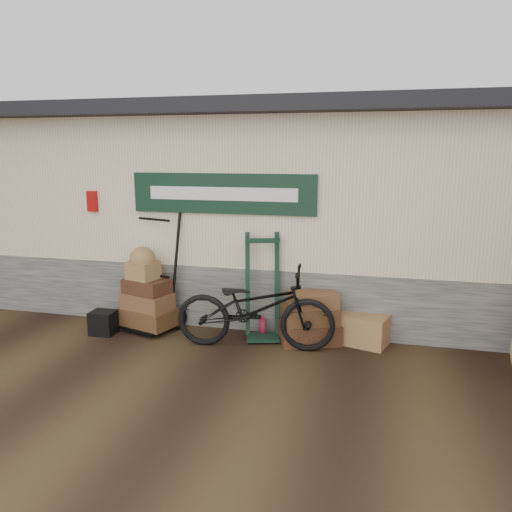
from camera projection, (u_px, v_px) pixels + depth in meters
The scene contains 8 objects.
ground at pixel (224, 357), 6.23m from camera, with size 80.00×80.00×0.00m, color black.
station_building at pixel (271, 205), 8.50m from camera, with size 14.40×4.10×3.20m.
porter_trolley at pixel (156, 266), 7.14m from camera, with size 0.90×0.68×1.81m, color black, non-canonical shape.
green_barrow at pixel (263, 287), 6.75m from camera, with size 0.52×0.44×1.45m, color black, non-canonical shape.
suitcase_stack at pixel (310, 317), 6.65m from camera, with size 0.79×0.49×0.70m, color #341C10, non-canonical shape.
wicker_hamper at pixel (363, 330), 6.61m from camera, with size 0.62×0.40×0.40m, color olive.
black_trunk at pixel (103, 323), 6.99m from camera, with size 0.33×0.28×0.33m, color black.
bicycle at pixel (255, 304), 6.40m from camera, with size 2.06×0.72×1.20m, color black.
Camera 1 is at (1.78, -5.57, 2.51)m, focal length 35.00 mm.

